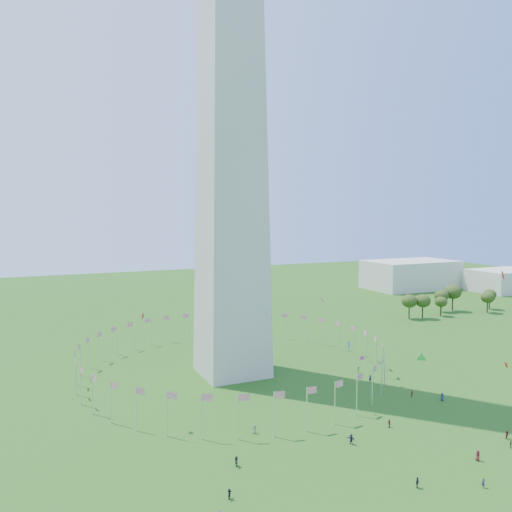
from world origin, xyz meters
The scene contains 8 objects.
ground centered at (0.00, 0.00, 0.00)m, with size 600.00×600.00×0.00m, color #1E4C11.
washington_monument centered at (0.00, 50.00, 84.50)m, with size 16.80×16.80×169.00m, color beige, non-canonical shape.
flag_ring centered at (0.00, 50.00, 4.50)m, with size 80.24×80.24×9.00m.
gov_building_east_a centered at (150.00, 150.00, 8.00)m, with size 50.00×30.00×16.00m, color beige.
gov_building_east_b centered at (190.00, 120.00, 6.00)m, with size 35.00×25.00×12.00m, color beige.
crowd centered at (7.12, -3.76, 0.89)m, with size 89.08×74.90×1.94m.
kites_aloft centered at (10.76, 21.63, 15.64)m, with size 102.19×79.31×26.93m.
tree_line_east centered at (113.86, 85.72, 4.94)m, with size 53.20×15.65×11.49m.
Camera 1 is at (-48.52, -72.72, 43.14)m, focal length 35.00 mm.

